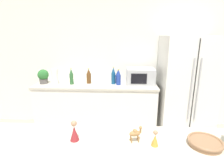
% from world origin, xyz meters
% --- Properties ---
extents(wall_back, '(8.00, 0.06, 2.55)m').
position_xyz_m(wall_back, '(0.00, 2.73, 1.27)').
color(wall_back, white).
rests_on(wall_back, ground_plane).
extents(back_counter, '(2.15, 0.63, 0.90)m').
position_xyz_m(back_counter, '(-0.48, 2.40, 0.45)').
color(back_counter, white).
rests_on(back_counter, ground_plane).
extents(refrigerator, '(0.84, 0.75, 1.74)m').
position_xyz_m(refrigerator, '(1.07, 2.32, 0.87)').
color(refrigerator, white).
rests_on(refrigerator, ground_plane).
extents(potted_plant, '(0.19, 0.19, 0.25)m').
position_xyz_m(potted_plant, '(-1.42, 2.37, 1.04)').
color(potted_plant, '#595451').
rests_on(potted_plant, back_counter).
extents(paper_towel_roll, '(0.11, 0.11, 0.27)m').
position_xyz_m(paper_towel_roll, '(-1.19, 2.34, 1.04)').
color(paper_towel_roll, white).
rests_on(paper_towel_roll, back_counter).
extents(microwave, '(0.48, 0.37, 0.28)m').
position_xyz_m(microwave, '(0.31, 2.42, 1.04)').
color(microwave, '#B2B5BA').
rests_on(microwave, back_counter).
extents(back_bottle_0, '(0.07, 0.07, 0.29)m').
position_xyz_m(back_bottle_0, '(-0.90, 2.34, 1.04)').
color(back_bottle_0, '#2D6033').
rests_on(back_bottle_0, back_counter).
extents(back_bottle_1, '(0.07, 0.07, 0.30)m').
position_xyz_m(back_bottle_1, '(-0.17, 2.41, 1.05)').
color(back_bottle_1, navy).
rests_on(back_bottle_1, back_counter).
extents(back_bottle_2, '(0.08, 0.08, 0.27)m').
position_xyz_m(back_bottle_2, '(-0.61, 2.42, 1.03)').
color(back_bottle_2, brown).
rests_on(back_bottle_2, back_counter).
extents(back_bottle_3, '(0.08, 0.08, 0.27)m').
position_xyz_m(back_bottle_3, '(-0.08, 2.35, 1.03)').
color(back_bottle_3, navy).
rests_on(back_bottle_3, back_counter).
extents(back_bottle_4, '(0.08, 0.08, 0.23)m').
position_xyz_m(back_bottle_4, '(-0.09, 2.46, 1.01)').
color(back_bottle_4, navy).
rests_on(back_bottle_4, back_counter).
extents(fruit_bowl, '(0.24, 0.24, 0.05)m').
position_xyz_m(fruit_bowl, '(0.58, 0.55, 1.00)').
color(fruit_bowl, '#8C6647').
rests_on(fruit_bowl, bar_counter).
extents(camel_figurine, '(0.10, 0.06, 0.12)m').
position_xyz_m(camel_figurine, '(0.08, 0.57, 1.05)').
color(camel_figurine, olive).
rests_on(camel_figurine, bar_counter).
extents(wise_man_figurine_blue, '(0.05, 0.05, 0.12)m').
position_xyz_m(wise_man_figurine_blue, '(0.21, 0.53, 1.03)').
color(wise_man_figurine_blue, '#B28933').
rests_on(wise_man_figurine_blue, bar_counter).
extents(wise_man_figurine_crimson, '(0.07, 0.07, 0.16)m').
position_xyz_m(wise_man_figurine_crimson, '(-0.38, 0.56, 1.04)').
color(wise_man_figurine_crimson, maroon).
rests_on(wise_man_figurine_crimson, bar_counter).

